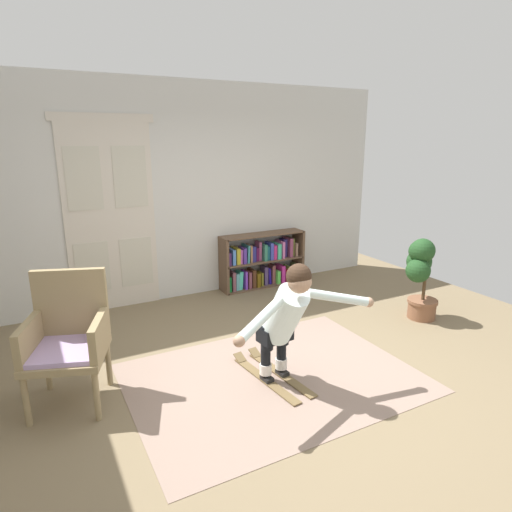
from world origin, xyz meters
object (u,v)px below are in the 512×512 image
at_px(potted_plant, 420,272).
at_px(skis_pair, 271,374).
at_px(person_skier, 287,314).
at_px(wicker_chair, 68,336).
at_px(bookshelf, 262,263).

xyz_separation_m(potted_plant, skis_pair, (-2.30, -0.37, -0.57)).
bearing_deg(person_skier, skis_pair, 96.38).
distance_m(wicker_chair, skis_pair, 1.82).
xyz_separation_m(wicker_chair, skis_pair, (1.66, -0.49, -0.56)).
bearing_deg(person_skier, potted_plant, 14.36).
xyz_separation_m(potted_plant, person_skier, (-2.27, -0.58, 0.11)).
bearing_deg(skis_pair, wicker_chair, 163.75).
xyz_separation_m(bookshelf, potted_plant, (1.12, -1.95, 0.23)).
bearing_deg(person_skier, bookshelf, 65.52).
relative_size(bookshelf, person_skier, 0.90).
distance_m(skis_pair, person_skier, 0.72).
distance_m(potted_plant, person_skier, 2.35).
relative_size(potted_plant, skis_pair, 1.02).
bearing_deg(bookshelf, person_skier, -114.48).
relative_size(wicker_chair, skis_pair, 1.11).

